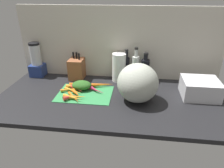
{
  "coord_description": "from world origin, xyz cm",
  "views": [
    {
      "loc": [
        15.43,
        -129.59,
        72.9
      ],
      "look_at": [
        -0.75,
        -0.21,
        10.48
      ],
      "focal_mm": 32.65,
      "sensor_mm": 36.0,
      "label": 1
    }
  ],
  "objects_px": {
    "cutting_board": "(85,93)",
    "carrot_11": "(94,89)",
    "carrot_5": "(76,93)",
    "blender_appliance": "(37,62)",
    "carrot_1": "(70,97)",
    "carrot_2": "(96,90)",
    "paper_towel_roll": "(119,67)",
    "bottle_2": "(145,70)",
    "winter_squash": "(138,83)",
    "carrot_4": "(79,84)",
    "carrot_6": "(77,97)",
    "knife_block": "(77,69)",
    "carrot_9": "(73,98)",
    "carrot_3": "(75,86)",
    "carrot_0": "(77,89)",
    "carrot_12": "(102,85)",
    "bottle_0": "(126,68)",
    "dish_rack": "(200,88)",
    "bottle_1": "(135,69)",
    "carrot_10": "(74,97)",
    "carrot_7": "(69,89)",
    "carrot_8": "(74,91)"
  },
  "relations": [
    {
      "from": "carrot_6",
      "to": "carrot_8",
      "type": "bearing_deg",
      "value": 120.96
    },
    {
      "from": "paper_towel_roll",
      "to": "carrot_4",
      "type": "bearing_deg",
      "value": -151.7
    },
    {
      "from": "carrot_9",
      "to": "carrot_5",
      "type": "bearing_deg",
      "value": 87.01
    },
    {
      "from": "carrot_1",
      "to": "winter_squash",
      "type": "relative_size",
      "value": 0.37
    },
    {
      "from": "bottle_0",
      "to": "carrot_5",
      "type": "bearing_deg",
      "value": -136.08
    },
    {
      "from": "carrot_2",
      "to": "bottle_1",
      "type": "distance_m",
      "value": 0.38
    },
    {
      "from": "carrot_2",
      "to": "carrot_11",
      "type": "bearing_deg",
      "value": 157.84
    },
    {
      "from": "blender_appliance",
      "to": "dish_rack",
      "type": "bearing_deg",
      "value": -9.48
    },
    {
      "from": "cutting_board",
      "to": "carrot_0",
      "type": "relative_size",
      "value": 2.96
    },
    {
      "from": "cutting_board",
      "to": "knife_block",
      "type": "height_order",
      "value": "knife_block"
    },
    {
      "from": "carrot_5",
      "to": "blender_appliance",
      "type": "height_order",
      "value": "blender_appliance"
    },
    {
      "from": "blender_appliance",
      "to": "bottle_0",
      "type": "bearing_deg",
      "value": 0.01
    },
    {
      "from": "cutting_board",
      "to": "carrot_4",
      "type": "xyz_separation_m",
      "value": [
        -0.07,
        0.11,
        0.02
      ]
    },
    {
      "from": "carrot_5",
      "to": "blender_appliance",
      "type": "relative_size",
      "value": 0.34
    },
    {
      "from": "carrot_3",
      "to": "dish_rack",
      "type": "xyz_separation_m",
      "value": [
        0.94,
        -0.0,
        0.04
      ]
    },
    {
      "from": "carrot_11",
      "to": "carrot_12",
      "type": "distance_m",
      "value": 0.1
    },
    {
      "from": "carrot_0",
      "to": "carrot_2",
      "type": "relative_size",
      "value": 0.79
    },
    {
      "from": "carrot_3",
      "to": "carrot_0",
      "type": "bearing_deg",
      "value": -60.54
    },
    {
      "from": "carrot_7",
      "to": "bottle_0",
      "type": "distance_m",
      "value": 0.51
    },
    {
      "from": "carrot_5",
      "to": "knife_block",
      "type": "distance_m",
      "value": 0.33
    },
    {
      "from": "carrot_6",
      "to": "winter_squash",
      "type": "bearing_deg",
      "value": 5.78
    },
    {
      "from": "carrot_1",
      "to": "bottle_1",
      "type": "relative_size",
      "value": 0.34
    },
    {
      "from": "bottle_1",
      "to": "dish_rack",
      "type": "relative_size",
      "value": 1.18
    },
    {
      "from": "cutting_board",
      "to": "bottle_1",
      "type": "bearing_deg",
      "value": 35.04
    },
    {
      "from": "bottle_0",
      "to": "carrot_0",
      "type": "bearing_deg",
      "value": -143.73
    },
    {
      "from": "carrot_5",
      "to": "carrot_11",
      "type": "height_order",
      "value": "carrot_5"
    },
    {
      "from": "bottle_2",
      "to": "dish_rack",
      "type": "distance_m",
      "value": 0.45
    },
    {
      "from": "carrot_4",
      "to": "carrot_6",
      "type": "distance_m",
      "value": 0.21
    },
    {
      "from": "carrot_1",
      "to": "carrot_2",
      "type": "xyz_separation_m",
      "value": [
        0.16,
        0.13,
        -0.0
      ]
    },
    {
      "from": "carrot_8",
      "to": "paper_towel_roll",
      "type": "relative_size",
      "value": 0.72
    },
    {
      "from": "carrot_6",
      "to": "bottle_1",
      "type": "distance_m",
      "value": 0.54
    },
    {
      "from": "cutting_board",
      "to": "carrot_11",
      "type": "xyz_separation_m",
      "value": [
        0.06,
        0.04,
        0.02
      ]
    },
    {
      "from": "carrot_10",
      "to": "bottle_1",
      "type": "relative_size",
      "value": 0.58
    },
    {
      "from": "carrot_6",
      "to": "knife_block",
      "type": "xyz_separation_m",
      "value": [
        -0.1,
        0.37,
        0.07
      ]
    },
    {
      "from": "carrot_2",
      "to": "carrot_10",
      "type": "xyz_separation_m",
      "value": [
        -0.13,
        -0.13,
        -0.0
      ]
    },
    {
      "from": "carrot_7",
      "to": "paper_towel_roll",
      "type": "height_order",
      "value": "paper_towel_roll"
    },
    {
      "from": "paper_towel_roll",
      "to": "bottle_2",
      "type": "distance_m",
      "value": 0.22
    },
    {
      "from": "carrot_5",
      "to": "dish_rack",
      "type": "relative_size",
      "value": 0.4
    },
    {
      "from": "carrot_4",
      "to": "bottle_2",
      "type": "distance_m",
      "value": 0.55
    },
    {
      "from": "carrot_0",
      "to": "dish_rack",
      "type": "height_order",
      "value": "dish_rack"
    },
    {
      "from": "carrot_5",
      "to": "dish_rack",
      "type": "xyz_separation_m",
      "value": [
        0.9,
        0.11,
        0.04
      ]
    },
    {
      "from": "carrot_0",
      "to": "knife_block",
      "type": "bearing_deg",
      "value": 104.37
    },
    {
      "from": "carrot_0",
      "to": "carrot_10",
      "type": "distance_m",
      "value": 0.13
    },
    {
      "from": "bottle_0",
      "to": "dish_rack",
      "type": "bearing_deg",
      "value": -22.13
    },
    {
      "from": "carrot_2",
      "to": "carrot_5",
      "type": "relative_size",
      "value": 1.67
    },
    {
      "from": "carrot_12",
      "to": "paper_towel_roll",
      "type": "relative_size",
      "value": 0.73
    },
    {
      "from": "carrot_2",
      "to": "paper_towel_roll",
      "type": "xyz_separation_m",
      "value": [
        0.15,
        0.24,
        0.1
      ]
    },
    {
      "from": "carrot_5",
      "to": "blender_appliance",
      "type": "distance_m",
      "value": 0.57
    },
    {
      "from": "carrot_4",
      "to": "knife_block",
      "type": "xyz_separation_m",
      "value": [
        -0.06,
        0.16,
        0.06
      ]
    },
    {
      "from": "carrot_2",
      "to": "carrot_6",
      "type": "distance_m",
      "value": 0.16
    }
  ]
}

